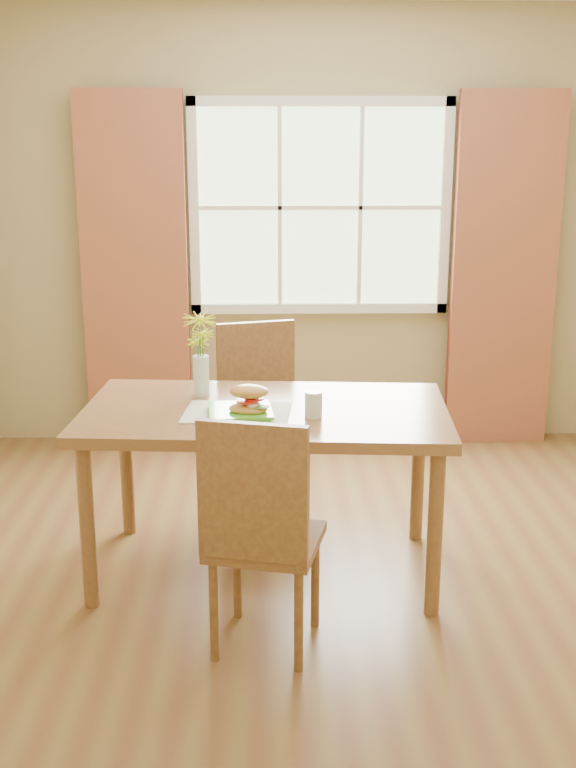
% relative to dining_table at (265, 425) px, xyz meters
% --- Properties ---
extents(room, '(4.24, 3.84, 2.74)m').
position_rel_dining_table_xyz_m(room, '(0.34, 0.02, 0.65)').
color(room, brown).
rests_on(room, ground).
extents(window, '(1.62, 0.06, 1.32)m').
position_rel_dining_table_xyz_m(window, '(0.34, 1.89, 0.80)').
color(window, '#ADCF9D').
rests_on(window, room).
extents(curtain_left, '(0.65, 0.08, 2.20)m').
position_rel_dining_table_xyz_m(curtain_left, '(-0.81, 1.80, 0.40)').
color(curtain_left, maroon).
rests_on(curtain_left, room).
extents(curtain_right, '(0.65, 0.08, 2.20)m').
position_rel_dining_table_xyz_m(curtain_right, '(1.49, 1.80, 0.40)').
color(curtain_right, maroon).
rests_on(curtain_right, room).
extents(dining_table, '(1.65, 1.01, 0.78)m').
position_rel_dining_table_xyz_m(dining_table, '(0.00, 0.00, 0.00)').
color(dining_table, brown).
rests_on(dining_table, room).
extents(chair_near, '(0.49, 0.49, 0.97)m').
position_rel_dining_table_xyz_m(chair_near, '(-0.02, -0.70, -0.17)').
color(chair_near, brown).
rests_on(chair_near, room).
extents(chair_far, '(0.51, 0.51, 1.00)m').
position_rel_dining_table_xyz_m(chair_far, '(-0.02, 0.70, -0.15)').
color(chair_far, brown).
rests_on(chair_far, room).
extents(placemat, '(0.48, 0.37, 0.01)m').
position_rel_dining_table_xyz_m(placemat, '(-0.12, -0.08, 0.08)').
color(placemat, beige).
rests_on(placemat, dining_table).
extents(plate, '(0.29, 0.29, 0.01)m').
position_rel_dining_table_xyz_m(plate, '(-0.11, -0.11, 0.09)').
color(plate, '#54C531').
rests_on(plate, placemat).
extents(croissant_sandwich, '(0.18, 0.14, 0.13)m').
position_rel_dining_table_xyz_m(croissant_sandwich, '(-0.07, -0.15, 0.16)').
color(croissant_sandwich, gold).
rests_on(croissant_sandwich, plate).
extents(water_glass, '(0.07, 0.07, 0.11)m').
position_rel_dining_table_xyz_m(water_glass, '(0.20, -0.14, 0.13)').
color(water_glass, silver).
rests_on(water_glass, dining_table).
extents(flower_vase, '(0.16, 0.16, 0.38)m').
position_rel_dining_table_xyz_m(flower_vase, '(-0.29, 0.21, 0.31)').
color(flower_vase, silver).
rests_on(flower_vase, dining_table).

